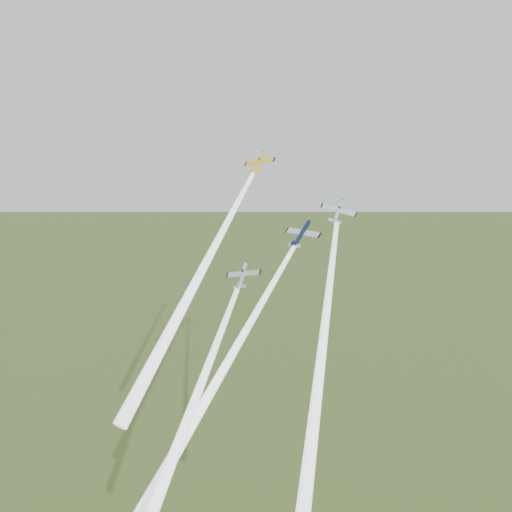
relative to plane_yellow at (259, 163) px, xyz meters
name	(u,v)px	position (x,y,z in m)	size (l,w,h in m)	color
plane_yellow	(259,163)	(0.00, 0.00, 0.00)	(7.52, 7.46, 1.18)	yellow
smoke_trail_yellow	(194,285)	(1.13, -23.62, -22.14)	(2.59, 2.59, 58.38)	white
plane_navy	(301,234)	(13.02, -4.02, -13.84)	(8.43, 8.36, 1.32)	#0D133A
smoke_trail_navy	(211,390)	(10.34, -30.51, -38.77)	(2.59, 2.59, 66.54)	white
plane_silver_right	(338,211)	(20.54, -2.81, -8.88)	(7.20, 7.15, 1.13)	silver
smoke_trail_silver_right	(318,383)	(30.19, -27.78, -33.94)	(2.59, 2.59, 66.93)	white
plane_silver_low	(243,275)	(10.28, -20.69, -19.69)	(7.16, 7.10, 1.12)	#A1A9AF
smoke_trail_silver_low	(176,451)	(14.51, -45.06, -42.85)	(2.59, 2.59, 61.37)	white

